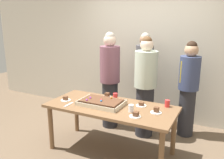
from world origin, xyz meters
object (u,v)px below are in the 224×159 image
Objects in this scene: drink_cup_middle at (167,103)px; plated_slice_far_right at (107,96)px; plated_slice_far_left at (141,105)px; person_serving_front at (144,78)px; sheet_cake at (101,102)px; drink_cup_far_end at (131,108)px; person_striped_tie_right at (145,86)px; drink_cup_nearest at (115,96)px; plated_slice_near_right at (135,115)px; party_table at (111,111)px; plated_slice_center_front at (156,111)px; person_green_shirt_behind at (110,79)px; cake_server_utensil at (69,105)px; plated_slice_near_left at (66,99)px; person_far_right_suit at (188,88)px.

plated_slice_far_right is at bearing -178.90° from drink_cup_middle.
plated_slice_far_left is 1.02m from person_serving_front.
sheet_cake is 4.28× the size of plated_slice_far_left.
drink_cup_far_end is at bearing -6.81° from sheet_cake.
person_striped_tie_right is (0.17, -0.41, -0.03)m from person_serving_front.
drink_cup_nearest is 0.55m from drink_cup_far_end.
plated_slice_far_left is (-0.06, 0.39, -0.00)m from plated_slice_near_right.
party_table is at bearing -77.02° from drink_cup_nearest.
plated_slice_center_front is 0.09× the size of person_serving_front.
plated_slice_near_right is at bearing 22.69° from person_green_shirt_behind.
sheet_cake is 0.48m from cake_server_utensil.
sheet_cake reaches higher than plated_slice_center_front.
plated_slice_near_left is at bearing -178.62° from drink_cup_far_end.
party_table is 1.41m from person_far_right_suit.
party_table is 12.43× the size of plated_slice_center_front.
plated_slice_far_left is 0.47m from drink_cup_nearest.
drink_cup_middle is at bearing 77.50° from person_striped_tie_right.
person_striped_tie_right is (0.68, -0.05, -0.03)m from person_green_shirt_behind.
plated_slice_center_front is 1.06m from person_far_right_suit.
drink_cup_nearest reaches higher than cake_server_utensil.
plated_slice_center_front is at bearing -29.03° from plated_slice_far_left.
person_serving_front reaches higher than plated_slice_center_front.
cake_server_utensil is at bearing -134.21° from drink_cup_nearest.
plated_slice_far_right is (-0.62, 0.12, 0.01)m from plated_slice_far_left.
person_striped_tie_right is at bearing -18.53° from person_far_right_suit.
party_table is 0.74m from plated_slice_near_left.
plated_slice_near_right is at bearing 24.76° from person_far_right_suit.
drink_cup_far_end reaches higher than plated_slice_center_front.
plated_slice_far_right is at bearing 103.67° from sheet_cake.
cake_server_utensil is 1.97m from person_far_right_suit.
plated_slice_far_right is 0.75× the size of cake_server_utensil.
drink_cup_middle is (0.74, 0.32, 0.14)m from party_table.
plated_slice_near_left is 0.77m from drink_cup_nearest.
plated_slice_center_front is at bearing 4.39° from sheet_cake.
sheet_cake is 4.28× the size of plated_slice_near_right.
person_far_right_suit is (0.50, 0.88, 0.09)m from plated_slice_far_left.
sheet_cake is at bearing -158.47° from drink_cup_middle.
plated_slice_near_left is 0.75× the size of cake_server_utensil.
person_green_shirt_behind reaches higher than plated_slice_near_right.
plated_slice_center_front reaches higher than cake_server_utensil.
person_serving_front reaches higher than drink_cup_far_end.
cake_server_utensil is at bearing -156.61° from drink_cup_middle.
drink_cup_middle is 1.42m from cake_server_utensil.
plated_slice_far_right is 1.36m from person_far_right_suit.
sheet_cake is 0.38× the size of person_striped_tie_right.
drink_cup_nearest is (0.08, 0.30, 0.01)m from sheet_cake.
sheet_cake is 0.86m from person_green_shirt_behind.
party_table is 0.19m from sheet_cake.
drink_cup_far_end is 1.27m from person_far_right_suit.
plated_slice_center_front is at bearing 20.98° from drink_cup_far_end.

